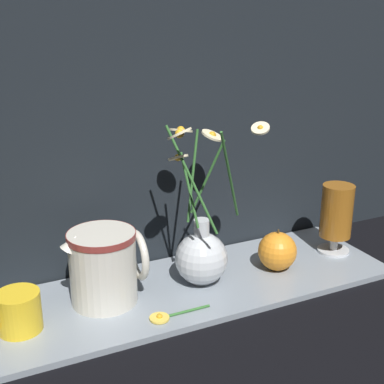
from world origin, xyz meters
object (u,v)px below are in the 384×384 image
object	(u,v)px
vase_with_flowers	(202,253)
orange_fruit	(277,251)
yellow_mug	(18,312)
tea_glass	(337,214)
ceramic_pitcher	(104,264)

from	to	relation	value
vase_with_flowers	orange_fruit	xyz separation A→B (m)	(0.17, -0.01, -0.03)
yellow_mug	orange_fruit	xyz separation A→B (m)	(0.53, 0.00, 0.01)
vase_with_flowers	yellow_mug	size ratio (longest dim) A/B	3.98
vase_with_flowers	yellow_mug	world-z (taller)	vase_with_flowers
tea_glass	orange_fruit	bearing A→B (deg)	-175.11
vase_with_flowers	yellow_mug	xyz separation A→B (m)	(-0.36, -0.01, -0.03)
orange_fruit	tea_glass	bearing A→B (deg)	4.89
yellow_mug	tea_glass	bearing A→B (deg)	1.17
vase_with_flowers	tea_glass	distance (m)	0.34
vase_with_flowers	yellow_mug	bearing A→B (deg)	-178.00
tea_glass	vase_with_flowers	bearing A→B (deg)	-179.71
tea_glass	orange_fruit	world-z (taller)	tea_glass
tea_glass	ceramic_pitcher	bearing A→B (deg)	178.23
yellow_mug	ceramic_pitcher	world-z (taller)	ceramic_pitcher
vase_with_flowers	ceramic_pitcher	distance (m)	0.19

